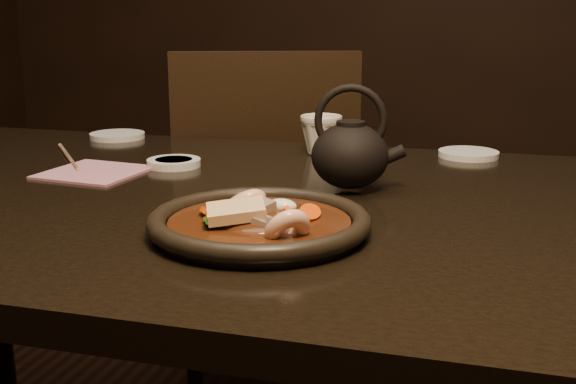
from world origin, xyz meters
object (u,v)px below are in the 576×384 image
(plate, at_px, (260,223))
(teapot, at_px, (350,152))
(chair, at_px, (265,222))
(table, at_px, (215,242))
(tea_cup, at_px, (321,133))

(plate, bearing_deg, teapot, 75.69)
(plate, xyz_separation_m, teapot, (0.06, 0.25, 0.05))
(plate, relative_size, teapot, 1.74)
(chair, distance_m, teapot, 0.72)
(table, bearing_deg, teapot, 21.34)
(chair, height_order, teapot, chair)
(chair, bearing_deg, plate, 88.26)
(plate, height_order, tea_cup, tea_cup)
(chair, xyz_separation_m, teapot, (0.32, -0.57, 0.30))
(teapot, bearing_deg, tea_cup, 102.32)
(table, relative_size, plate, 5.76)
(tea_cup, relative_size, teapot, 0.51)
(table, height_order, chair, chair)
(tea_cup, height_order, teapot, teapot)
(table, height_order, plate, plate)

